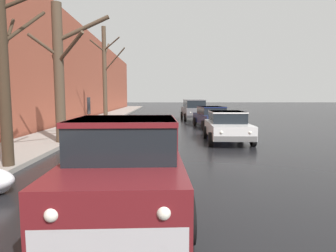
% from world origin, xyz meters
% --- Properties ---
extents(left_sidewalk_slab, '(2.82, 80.00, 0.15)m').
position_xyz_m(left_sidewalk_slab, '(-6.14, 18.00, 0.07)').
color(left_sidewalk_slab, gray).
rests_on(left_sidewalk_slab, ground).
extents(brick_townhouse_facade, '(0.63, 80.00, 8.36)m').
position_xyz_m(brick_townhouse_facade, '(-8.05, 17.99, 4.18)').
color(brick_townhouse_facade, '#9E4C38').
rests_on(brick_townhouse_facade, ground).
extents(snow_bank_along_left_kerb, '(2.09, 1.31, 0.65)m').
position_xyz_m(snow_bank_along_left_kerb, '(4.69, 27.24, 0.30)').
color(snow_bank_along_left_kerb, white).
rests_on(snow_bank_along_left_kerb, ground).
extents(snow_bank_near_corner_right, '(2.84, 1.49, 0.58)m').
position_xyz_m(snow_bank_near_corner_right, '(4.71, 28.11, 0.24)').
color(snow_bank_near_corner_right, white).
rests_on(snow_bank_near_corner_right, ground).
extents(bare_tree_second_along_sidewalk, '(2.53, 1.98, 5.77)m').
position_xyz_m(bare_tree_second_along_sidewalk, '(-4.97, 9.58, 3.04)').
color(bare_tree_second_along_sidewalk, '#382B1E').
rests_on(bare_tree_second_along_sidewalk, ground).
extents(bare_tree_mid_block, '(3.15, 2.95, 5.98)m').
position_xyz_m(bare_tree_mid_block, '(-4.96, 13.75, 3.19)').
color(bare_tree_mid_block, '#4C3D2D').
rests_on(bare_tree_mid_block, ground).
extents(bare_tree_far_down_block, '(2.53, 2.93, 7.28)m').
position_xyz_m(bare_tree_far_down_block, '(-4.99, 23.24, 3.85)').
color(bare_tree_far_down_block, '#4C3D2D').
rests_on(bare_tree_far_down_block, ground).
extents(pickup_truck_maroon_approaching_near_lane, '(2.20, 4.95, 1.76)m').
position_xyz_m(pickup_truck_maroon_approaching_near_lane, '(-1.25, 6.73, 0.88)').
color(pickup_truck_maroon_approaching_near_lane, maroon).
rests_on(pickup_truck_maroon_approaching_near_lane, ground).
extents(sedan_white_parked_kerbside_close, '(2.13, 3.99, 1.42)m').
position_xyz_m(sedan_white_parked_kerbside_close, '(2.39, 14.61, 0.75)').
color(sedan_white_parked_kerbside_close, silver).
rests_on(sedan_white_parked_kerbside_close, ground).
extents(sedan_darkblue_parked_kerbside_mid, '(2.25, 4.52, 1.42)m').
position_xyz_m(sedan_darkblue_parked_kerbside_mid, '(2.70, 20.68, 0.75)').
color(sedan_darkblue_parked_kerbside_mid, navy).
rests_on(sedan_darkblue_parked_kerbside_mid, ground).
extents(suv_grey_parked_far_down_block, '(2.16, 4.68, 1.82)m').
position_xyz_m(suv_grey_parked_far_down_block, '(2.12, 26.61, 0.99)').
color(suv_grey_parked_far_down_block, slate).
rests_on(suv_grey_parked_far_down_block, ground).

